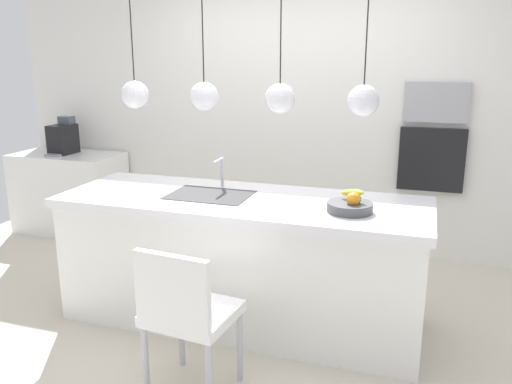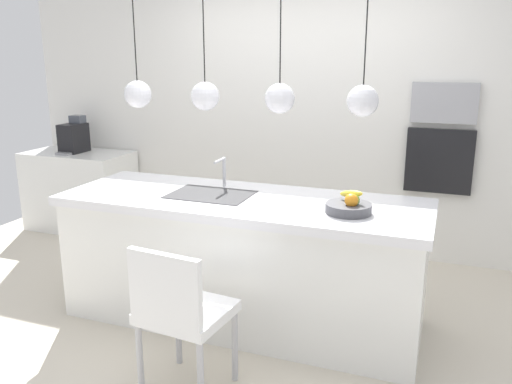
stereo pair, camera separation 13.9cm
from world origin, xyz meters
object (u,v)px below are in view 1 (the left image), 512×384
(fruit_bowl, at_px, (351,205))
(chair_near, at_px, (186,311))
(oven, at_px, (431,159))
(microwave, at_px, (436,102))
(coffee_machine, at_px, (63,138))

(fruit_bowl, bearing_deg, chair_near, -131.58)
(fruit_bowl, distance_m, oven, 1.74)
(oven, bearing_deg, microwave, 0.00)
(coffee_machine, xyz_separation_m, oven, (3.64, 0.30, -0.06))
(fruit_bowl, height_order, oven, oven)
(microwave, bearing_deg, chair_near, -115.61)
(oven, distance_m, chair_near, 2.81)
(microwave, bearing_deg, oven, 0.00)
(fruit_bowl, bearing_deg, oven, 74.40)
(fruit_bowl, relative_size, oven, 0.50)
(fruit_bowl, relative_size, microwave, 0.52)
(chair_near, bearing_deg, fruit_bowl, 48.42)
(coffee_machine, distance_m, microwave, 3.68)
(microwave, distance_m, oven, 0.50)
(coffee_machine, distance_m, oven, 3.65)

